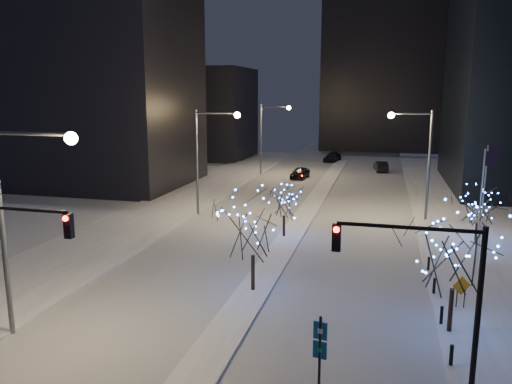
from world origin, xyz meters
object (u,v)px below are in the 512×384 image
(holiday_tree_median_near, at_px, (253,225))
(construction_sign, at_px, (461,289))
(car_far, at_px, (332,157))
(traffic_signal_east, at_px, (433,285))
(wayfinding_sign, at_px, (320,346))
(holiday_tree_plaza_near, at_px, (455,251))
(car_near, at_px, (300,173))
(holiday_tree_median_far, at_px, (284,201))
(street_lamp_w_far, at_px, (268,130))
(car_mid, at_px, (381,166))
(traffic_signal_west, at_px, (0,255))
(holiday_tree_plaza_far, at_px, (479,206))
(street_lamp_w_near, at_px, (19,204))
(street_lamp_w_mid, at_px, (207,148))
(street_lamp_east, at_px, (419,151))

(holiday_tree_median_near, bearing_deg, construction_sign, 1.68)
(car_far, distance_m, holiday_tree_median_near, 59.27)
(traffic_signal_east, relative_size, wayfinding_sign, 2.27)
(holiday_tree_plaza_near, xyz_separation_m, wayfinding_sign, (-5.50, -6.29, -2.28))
(traffic_signal_east, height_order, car_near, traffic_signal_east)
(car_far, height_order, construction_sign, construction_sign)
(holiday_tree_median_near, bearing_deg, holiday_tree_median_far, 92.30)
(street_lamp_w_far, relative_size, wayfinding_sign, 3.24)
(car_mid, relative_size, holiday_tree_plaza_near, 0.75)
(traffic_signal_west, height_order, holiday_tree_plaza_far, traffic_signal_west)
(traffic_signal_east, height_order, construction_sign, traffic_signal_east)
(car_near, xyz_separation_m, construction_sign, (15.41, -40.17, 0.44))
(holiday_tree_median_near, relative_size, wayfinding_sign, 1.95)
(car_far, distance_m, wayfinding_sign, 68.42)
(street_lamp_w_near, bearing_deg, car_far, 83.67)
(holiday_tree_plaza_near, bearing_deg, construction_sign, 73.57)
(street_lamp_w_far, distance_m, wayfinding_sign, 53.07)
(car_mid, relative_size, wayfinding_sign, 1.53)
(car_far, distance_m, holiday_tree_plaza_near, 63.06)
(car_far, relative_size, holiday_tree_plaza_near, 0.84)
(street_lamp_w_mid, xyz_separation_m, holiday_tree_plaza_far, (23.25, -3.16, -3.58))
(car_near, relative_size, holiday_tree_plaza_near, 0.73)
(street_lamp_east, height_order, holiday_tree_median_near, street_lamp_east)
(street_lamp_w_mid, height_order, holiday_tree_plaza_near, street_lamp_w_mid)
(street_lamp_w_mid, xyz_separation_m, street_lamp_w_far, (0.00, 25.00, 0.00))
(car_near, bearing_deg, holiday_tree_median_near, -75.95)
(street_lamp_east, height_order, holiday_tree_median_far, street_lamp_east)
(street_lamp_east, xyz_separation_m, car_near, (-14.11, 20.45, -5.67))
(construction_sign, bearing_deg, traffic_signal_west, -177.51)
(traffic_signal_east, bearing_deg, street_lamp_w_near, 176.79)
(holiday_tree_plaza_near, xyz_separation_m, construction_sign, (0.88, 2.99, -2.96))
(traffic_signal_east, bearing_deg, street_lamp_w_mid, 124.51)
(car_near, relative_size, car_far, 0.87)
(holiday_tree_median_near, xyz_separation_m, construction_sign, (11.42, 0.34, -2.82))
(traffic_signal_east, relative_size, holiday_tree_median_far, 1.63)
(street_lamp_w_far, bearing_deg, car_far, 66.49)
(car_far, height_order, holiday_tree_plaza_near, holiday_tree_plaza_near)
(street_lamp_east, distance_m, traffic_signal_east, 29.08)
(street_lamp_w_far, bearing_deg, wayfinding_sign, -74.72)
(traffic_signal_west, height_order, car_mid, traffic_signal_west)
(street_lamp_w_mid, relative_size, holiday_tree_plaza_far, 2.28)
(street_lamp_w_near, distance_m, car_near, 49.03)
(street_lamp_w_mid, relative_size, street_lamp_east, 1.00)
(street_lamp_w_near, height_order, holiday_tree_median_near, street_lamp_w_near)
(car_far, relative_size, holiday_tree_median_near, 0.88)
(street_lamp_w_far, bearing_deg, holiday_tree_plaza_near, -66.50)
(street_lamp_east, distance_m, holiday_tree_median_near, 22.59)
(holiday_tree_median_far, relative_size, wayfinding_sign, 1.39)
(car_mid, height_order, wayfinding_sign, wayfinding_sign)
(wayfinding_sign, bearing_deg, street_lamp_w_mid, 128.91)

